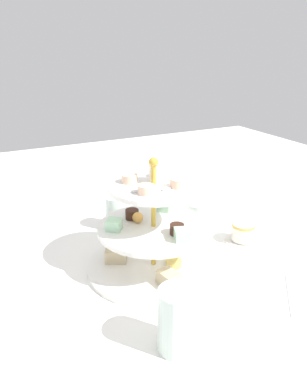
{
  "coord_description": "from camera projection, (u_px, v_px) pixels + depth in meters",
  "views": [
    {
      "loc": [
        -0.33,
        -0.66,
        0.47
      ],
      "look_at": [
        0.0,
        0.0,
        0.18
      ],
      "focal_mm": 35.38,
      "sensor_mm": 36.0,
      "label": 1
    }
  ],
  "objects": [
    {
      "name": "tiered_serving_stand",
      "position": [
        154.0,
        236.0,
        0.83
      ],
      "size": [
        0.3,
        0.3,
        0.26
      ],
      "color": "white",
      "rests_on": "ground_plane"
    },
    {
      "name": "water_glass_tall_right",
      "position": [
        178.0,
        320.0,
        0.61
      ],
      "size": [
        0.07,
        0.07,
        0.11
      ],
      "primitive_type": "cylinder",
      "color": "silver",
      "rests_on": "ground_plane"
    },
    {
      "name": "teacup_with_saucer",
      "position": [
        243.0,
        233.0,
        0.97
      ],
      "size": [
        0.09,
        0.09,
        0.05
      ],
      "color": "white",
      "rests_on": "ground_plane"
    },
    {
      "name": "water_glass_mid_back",
      "position": [
        117.0,
        213.0,
        1.03
      ],
      "size": [
        0.06,
        0.06,
        0.09
      ],
      "primitive_type": "cylinder",
      "color": "silver",
      "rests_on": "ground_plane"
    },
    {
      "name": "water_glass_short_left",
      "position": [
        199.0,
        215.0,
        1.05
      ],
      "size": [
        0.06,
        0.06,
        0.07
      ],
      "primitive_type": "cylinder",
      "color": "silver",
      "rests_on": "ground_plane"
    },
    {
      "name": "butter_knife_left",
      "position": [
        16.0,
        293.0,
        0.77
      ],
      "size": [
        0.04,
        0.17,
        0.0
      ],
      "primitive_type": "cube",
      "rotation": [
        0.0,
        0.0,
        4.56
      ],
      "color": "silver",
      "rests_on": "ground_plane"
    },
    {
      "name": "butter_knife_right",
      "position": [
        291.0,
        291.0,
        0.78
      ],
      "size": [
        0.12,
        0.14,
        0.0
      ],
      "primitive_type": "cube",
      "rotation": [
        0.0,
        0.0,
        7.14
      ],
      "color": "silver",
      "rests_on": "ground_plane"
    },
    {
      "name": "ground_plane",
      "position": [
        154.0,
        268.0,
        0.86
      ],
      "size": [
        2.4,
        2.4,
        0.0
      ],
      "primitive_type": "plane",
      "color": "white"
    }
  ]
}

